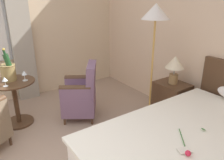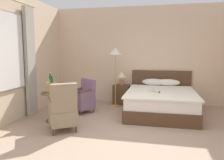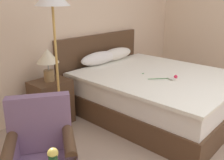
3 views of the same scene
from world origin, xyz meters
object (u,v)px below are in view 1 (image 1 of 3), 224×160
champagne_bucket (8,71)px  wine_glass_near_bucket (5,80)px  wine_glass_near_edge (24,73)px  floor_lamp_brass (155,23)px  armchair_by_window (82,95)px  bedside_lamp (175,65)px  side_table_round (16,100)px  nightstand (171,101)px

champagne_bucket → wine_glass_near_bucket: size_ratio=3.61×
wine_glass_near_edge → wine_glass_near_bucket: bearing=-74.8°
floor_lamp_brass → wine_glass_near_edge: bearing=-125.3°
wine_glass_near_bucket → armchair_by_window: (0.25, 1.02, -0.39)m
bedside_lamp → wine_glass_near_bucket: bearing=-117.3°
wine_glass_near_edge → armchair_by_window: bearing=65.9°
wine_glass_near_bucket → side_table_round: bearing=141.5°
nightstand → armchair_by_window: armchair_by_window is taller
nightstand → armchair_by_window: 1.41m
bedside_lamp → wine_glass_near_edge: size_ratio=2.81×
nightstand → bedside_lamp: bearing=-180.0°
champagne_bucket → wine_glass_near_edge: champagne_bucket is taller
bedside_lamp → wine_glass_near_edge: 2.21m
nightstand → side_table_round: bearing=-121.6°
armchair_by_window → wine_glass_near_edge: bearing=-114.1°
side_table_round → armchair_by_window: bearing=66.3°
wine_glass_near_bucket → wine_glass_near_edge: 0.29m
bedside_lamp → floor_lamp_brass: size_ratio=0.24×
side_table_round → wine_glass_near_bucket: 0.44m
nightstand → champagne_bucket: bearing=-122.8°
wine_glass_near_bucket → floor_lamp_brass: bearing=60.9°
bedside_lamp → floor_lamp_brass: (-0.11, -0.35, 0.61)m
bedside_lamp → floor_lamp_brass: floor_lamp_brass is taller
champagne_bucket → armchair_by_window: 1.13m
floor_lamp_brass → champagne_bucket: (-1.21, -1.69, -0.68)m
wine_glass_near_bucket → wine_glass_near_edge: bearing=105.2°
side_table_round → champagne_bucket: bearing=-165.4°
bedside_lamp → side_table_round: 2.44m
wine_glass_near_edge → floor_lamp_brass: bearing=54.7°
wine_glass_near_edge → armchair_by_window: (0.33, 0.74, -0.41)m
bedside_lamp → side_table_round: size_ratio=0.62×
bedside_lamp → champagne_bucket: 2.44m
bedside_lamp → wine_glass_near_edge: bedside_lamp is taller
nightstand → bedside_lamp: 0.60m
nightstand → champagne_bucket: 2.49m
bedside_lamp → armchair_by_window: bearing=-127.1°
floor_lamp_brass → armchair_by_window: size_ratio=1.96×
side_table_round → armchair_by_window: size_ratio=0.77×
floor_lamp_brass → side_table_round: floor_lamp_brass is taller
floor_lamp_brass → wine_glass_near_edge: 1.98m
bedside_lamp → floor_lamp_brass: bearing=-107.8°
nightstand → side_table_round: 2.38m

